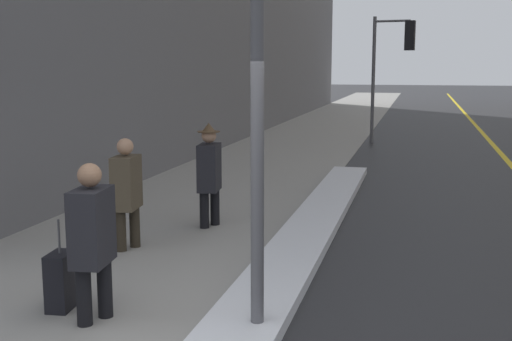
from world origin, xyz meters
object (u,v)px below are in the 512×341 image
pedestrian_nearside (126,189)px  pedestrian_in_fedora (209,171)px  pedestrian_with_shoulder_bag (93,235)px  traffic_light_near (395,52)px  rolling_suitcase (61,281)px

pedestrian_nearside → pedestrian_in_fedora: (0.68, 1.45, 0.04)m
pedestrian_nearside → pedestrian_in_fedora: bearing=148.2°
pedestrian_with_shoulder_bag → pedestrian_in_fedora: pedestrian_in_fedora is taller
traffic_light_near → rolling_suitcase: 15.63m
traffic_light_near → pedestrian_nearside: bearing=-94.2°
rolling_suitcase → pedestrian_with_shoulder_bag: bearing=62.2°
pedestrian_in_fedora → rolling_suitcase: pedestrian_in_fedora is taller
pedestrian_in_fedora → rolling_suitcase: 3.67m
pedestrian_with_shoulder_bag → pedestrian_in_fedora: 3.79m
pedestrian_nearside → traffic_light_near: bearing=160.6°
traffic_light_near → rolling_suitcase: bearing=-91.3°
traffic_light_near → pedestrian_in_fedora: 11.97m
pedestrian_with_shoulder_bag → pedestrian_in_fedora: size_ratio=0.97×
traffic_light_near → rolling_suitcase: traffic_light_near is taller
pedestrian_nearside → rolling_suitcase: size_ratio=1.60×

